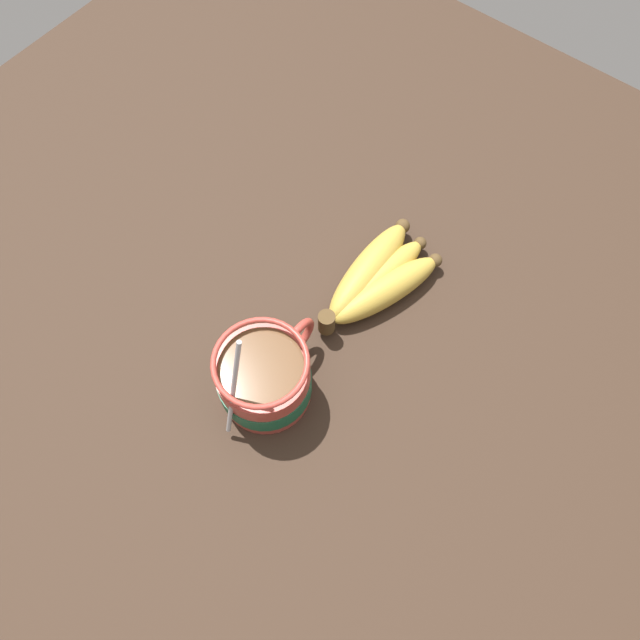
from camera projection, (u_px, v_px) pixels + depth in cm
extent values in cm
cube|color=#332319|center=(290.00, 342.00, 74.83)|extent=(123.73, 123.73, 3.01)
cylinder|color=#B23D33|center=(264.00, 380.00, 67.25)|extent=(10.08, 10.08, 7.31)
cylinder|color=#195638|center=(265.00, 382.00, 67.77)|extent=(10.28, 10.28, 3.07)
torus|color=#B23D33|center=(298.00, 338.00, 68.60)|extent=(5.12, 0.90, 5.12)
cylinder|color=brown|center=(261.00, 367.00, 63.86)|extent=(8.88, 8.88, 0.40)
torus|color=#B23D33|center=(260.00, 362.00, 62.63)|extent=(10.08, 10.08, 0.60)
cylinder|color=#B2B2B7|center=(233.00, 390.00, 60.86)|extent=(4.97, 0.50, 15.58)
ellipsoid|color=#B2B2B7|center=(256.00, 398.00, 68.58)|extent=(3.00, 2.00, 0.80)
cylinder|color=#4C381E|center=(327.00, 322.00, 71.22)|extent=(2.00, 2.00, 3.00)
ellipsoid|color=#B79338|center=(386.00, 290.00, 74.05)|extent=(15.37, 8.33, 3.77)
sphere|color=#4C381E|center=(435.00, 260.00, 75.84)|extent=(1.70, 1.70, 1.70)
ellipsoid|color=#B79338|center=(378.00, 281.00, 74.73)|extent=(15.58, 5.59, 3.56)
sphere|color=#4C381E|center=(420.00, 243.00, 77.04)|extent=(1.60, 1.60, 1.60)
ellipsoid|color=#B79338|center=(368.00, 271.00, 75.03)|extent=(15.90, 4.90, 4.09)
sphere|color=#4C381E|center=(403.00, 226.00, 77.82)|extent=(1.84, 1.84, 1.84)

